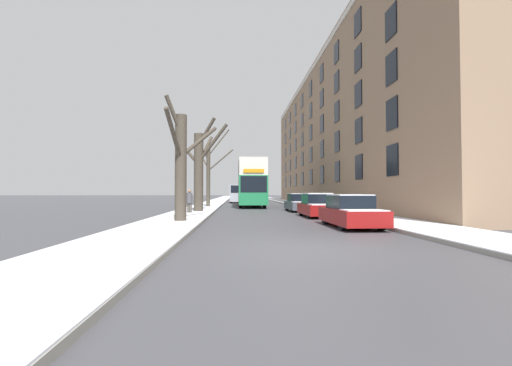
% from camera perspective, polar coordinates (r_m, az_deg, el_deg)
% --- Properties ---
extents(ground_plane, '(320.00, 320.00, 0.00)m').
position_cam_1_polar(ground_plane, '(9.31, 10.39, -10.76)').
color(ground_plane, '#424247').
extents(sidewalk_left, '(2.96, 130.00, 0.16)m').
position_cam_1_polar(sidewalk_left, '(62.03, -6.09, -2.84)').
color(sidewalk_left, gray).
rests_on(sidewalk_left, ground).
extents(sidewalk_right, '(2.96, 130.00, 0.16)m').
position_cam_1_polar(sidewalk_right, '(62.39, 3.59, -2.84)').
color(sidewalk_right, gray).
rests_on(sidewalk_right, ground).
extents(terrace_facade_right, '(9.10, 54.71, 16.58)m').
position_cam_1_polar(terrace_facade_right, '(43.04, 15.05, 7.60)').
color(terrace_facade_right, '#8C7056').
rests_on(terrace_facade_right, ground).
extents(bare_tree_left_0, '(2.27, 4.46, 5.97)m').
position_cam_1_polar(bare_tree_left_0, '(16.62, -12.33, 3.20)').
color(bare_tree_left_0, '#423A30').
rests_on(bare_tree_left_0, ground).
extents(bare_tree_left_1, '(3.70, 3.11, 6.76)m').
position_cam_1_polar(bare_tree_left_1, '(24.85, -9.37, 2.52)').
color(bare_tree_left_1, '#423A30').
rests_on(bare_tree_left_1, ground).
extents(bare_tree_left_2, '(3.31, 0.98, 7.65)m').
position_cam_1_polar(bare_tree_left_2, '(33.05, -7.79, 1.63)').
color(bare_tree_left_2, '#423A30').
rests_on(bare_tree_left_2, ground).
extents(double_decker_bus, '(2.63, 11.08, 4.64)m').
position_cam_1_polar(double_decker_bus, '(35.53, -0.82, 0.27)').
color(double_decker_bus, '#1E7A47').
rests_on(double_decker_bus, ground).
extents(parked_car_0, '(1.76, 4.29, 1.40)m').
position_cam_1_polar(parked_car_0, '(15.27, 15.47, -4.68)').
color(parked_car_0, maroon).
rests_on(parked_car_0, ground).
extents(parked_car_1, '(1.78, 4.10, 1.45)m').
position_cam_1_polar(parked_car_1, '(21.03, 10.21, -3.79)').
color(parked_car_1, maroon).
rests_on(parked_car_1, ground).
extents(parked_car_2, '(1.76, 4.46, 1.41)m').
position_cam_1_polar(parked_car_2, '(27.00, 7.20, -3.33)').
color(parked_car_2, '#474C56').
rests_on(parked_car_2, ground).
extents(oncoming_van, '(2.08, 5.32, 2.50)m').
position_cam_1_polar(oncoming_van, '(48.04, -3.10, -1.72)').
color(oncoming_van, '#9EA3AD').
rests_on(oncoming_van, ground).
extents(pedestrian_left_sidewalk, '(0.37, 0.37, 1.68)m').
position_cam_1_polar(pedestrian_left_sidewalk, '(22.98, -11.03, -2.95)').
color(pedestrian_left_sidewalk, '#4C4742').
rests_on(pedestrian_left_sidewalk, ground).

